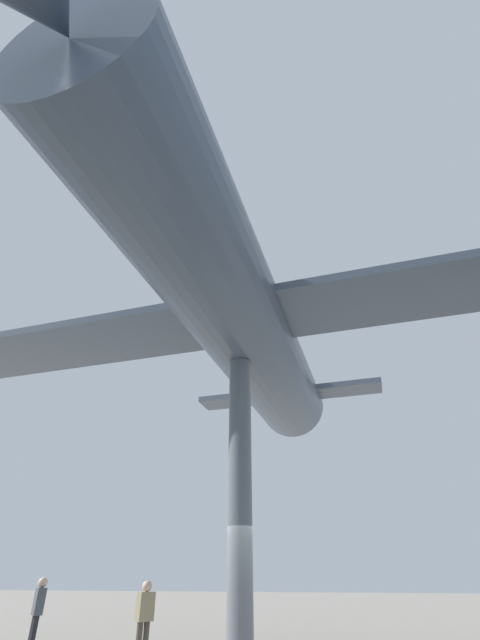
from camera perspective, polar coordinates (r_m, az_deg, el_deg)
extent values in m
cylinder|color=slate|center=(8.63, 0.00, -23.29)|extent=(0.45, 0.45, 5.76)
cylinder|color=#4C5666|center=(9.93, 0.00, 0.00)|extent=(3.95, 12.93, 2.16)
cube|color=#4C5666|center=(9.93, 0.00, 0.00)|extent=(19.42, 4.86, 0.18)
cube|color=#4C5666|center=(14.96, 6.41, -9.91)|extent=(6.26, 1.87, 0.18)
cube|color=#4C5666|center=(15.39, 6.17, -5.97)|extent=(0.33, 1.11, 2.15)
cube|color=#998C66|center=(12.54, -12.52, -33.24)|extent=(0.42, 0.45, 0.59)
sphere|color=beige|center=(12.52, -12.28, -31.35)|extent=(0.24, 0.24, 0.24)
cylinder|color=#232328|center=(14.76, -26.00, -33.44)|extent=(0.14, 0.14, 0.79)
cylinder|color=#232328|center=(14.58, -25.85, -33.53)|extent=(0.14, 0.14, 0.79)
cube|color=#4C5156|center=(14.62, -25.22, -30.81)|extent=(0.43, 0.45, 0.61)
sphere|color=beige|center=(14.61, -24.80, -29.17)|extent=(0.25, 0.25, 0.25)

